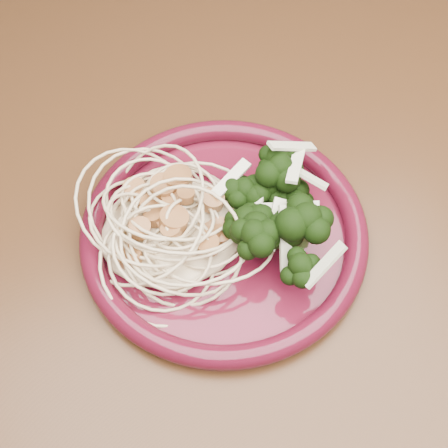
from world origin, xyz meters
TOP-DOWN VIEW (x-y plane):
  - dining_table at (0.00, 0.00)m, footprint 1.20×0.80m
  - dinner_plate at (0.06, 0.02)m, footprint 0.30×0.30m
  - spaghetti_pile at (0.02, 0.03)m, footprint 0.15×0.14m
  - scallop_cluster at (0.02, 0.03)m, footprint 0.14×0.14m
  - broccoli_pile at (0.11, 0.00)m, footprint 0.12×0.15m
  - onion_garnish at (0.11, 0.00)m, footprint 0.08×0.10m

SIDE VIEW (x-z plane):
  - dining_table at x=0.00m, z-range 0.28..1.03m
  - dinner_plate at x=0.06m, z-range 0.75..0.77m
  - spaghetti_pile at x=0.02m, z-range 0.75..0.78m
  - broccoli_pile at x=0.11m, z-range 0.75..0.80m
  - scallop_cluster at x=0.02m, z-range 0.78..0.82m
  - onion_garnish at x=0.11m, z-range 0.78..0.83m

